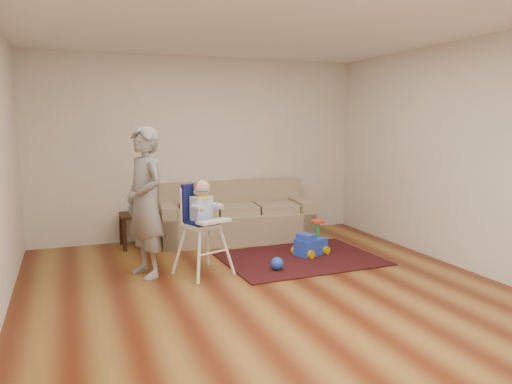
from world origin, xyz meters
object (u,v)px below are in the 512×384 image
object	(u,v)px
toy_ball	(277,264)
high_chair	(203,229)
ride_on_toy	(311,238)
side_table	(138,230)
adult	(145,203)
sofa	(236,212)

from	to	relation	value
toy_ball	high_chair	size ratio (longest dim) A/B	0.14
ride_on_toy	high_chair	world-z (taller)	high_chair
side_table	toy_ball	xyz separation A→B (m)	(1.37, -1.79, -0.14)
side_table	toy_ball	size ratio (longest dim) A/B	3.09
adult	high_chair	bearing A→B (deg)	55.31
sofa	ride_on_toy	size ratio (longest dim) A/B	5.15
adult	sofa	bearing A→B (deg)	110.77
sofa	adult	distance (m)	2.02
toy_ball	side_table	bearing A→B (deg)	127.56
sofa	toy_ball	distance (m)	1.69
ride_on_toy	toy_ball	distance (m)	0.85
sofa	toy_ball	xyz separation A→B (m)	(-0.04, -1.65, -0.33)
sofa	side_table	size ratio (longest dim) A/B	4.86
ride_on_toy	sofa	bearing A→B (deg)	96.95
sofa	toy_ball	world-z (taller)	sofa
side_table	high_chair	distance (m)	1.69
side_table	sofa	bearing A→B (deg)	-5.46
high_chair	adult	distance (m)	0.72
side_table	ride_on_toy	distance (m)	2.44
side_table	ride_on_toy	world-z (taller)	side_table
sofa	adult	size ratio (longest dim) A/B	1.34
toy_ball	high_chair	xyz separation A→B (m)	(-0.84, 0.21, 0.44)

